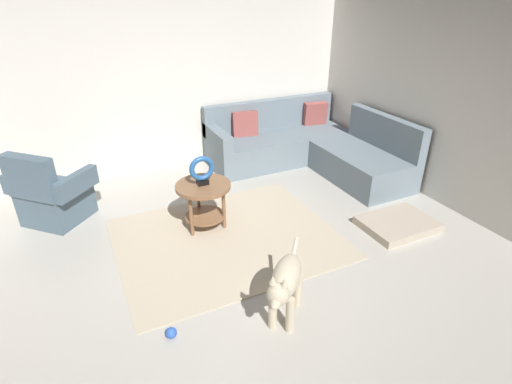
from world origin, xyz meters
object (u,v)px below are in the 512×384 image
(armchair, at_px, (52,196))
(side_table, at_px, (204,195))
(sectional_couch, at_px, (307,148))
(torus_sculpture, at_px, (202,170))
(dog_bed_mat, at_px, (398,224))
(dog, at_px, (285,282))
(dog_toy_ball, at_px, (171,333))

(armchair, bearing_deg, side_table, 14.08)
(sectional_couch, height_order, torus_sculpture, sectional_couch)
(torus_sculpture, bearing_deg, dog_bed_mat, -25.74)
(dog, bearing_deg, sectional_couch, -83.67)
(torus_sculpture, xyz_separation_m, dog_bed_mat, (1.96, -0.95, -0.67))
(sectional_couch, distance_m, dog_bed_mat, 1.96)
(armchair, xyz_separation_m, dog_bed_mat, (3.47, -1.84, -0.28))
(torus_sculpture, distance_m, dog_bed_mat, 2.28)
(side_table, bearing_deg, dog_bed_mat, -25.74)
(torus_sculpture, distance_m, dog, 1.65)
(armchair, relative_size, torus_sculpture, 3.04)
(armchair, bearing_deg, dog, -12.43)
(dog, bearing_deg, torus_sculpture, -44.26)
(armchair, relative_size, dog_bed_mat, 1.24)
(armchair, height_order, dog, armchair)
(dog_toy_ball, bearing_deg, torus_sculpture, 61.29)
(sectional_couch, distance_m, dog_toy_ball, 3.65)
(sectional_couch, bearing_deg, armchair, -178.25)
(side_table, bearing_deg, dog, -85.92)
(armchair, bearing_deg, dog_bed_mat, 16.69)
(side_table, xyz_separation_m, dog, (0.12, -1.61, -0.04))
(torus_sculpture, xyz_separation_m, dog_toy_ball, (-0.77, -1.41, -0.67))
(side_table, xyz_separation_m, dog_toy_ball, (-0.77, -1.41, -0.37))
(torus_sculpture, relative_size, dog, 0.49)
(sectional_couch, bearing_deg, torus_sculpture, -153.13)
(sectional_couch, distance_m, side_table, 2.21)
(sectional_couch, relative_size, armchair, 2.27)
(torus_sculpture, bearing_deg, side_table, 89.55)
(torus_sculpture, height_order, dog_bed_mat, torus_sculpture)
(dog, bearing_deg, side_table, -44.26)
(sectional_couch, distance_m, torus_sculpture, 2.24)
(dog_toy_ball, bearing_deg, side_table, 61.29)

